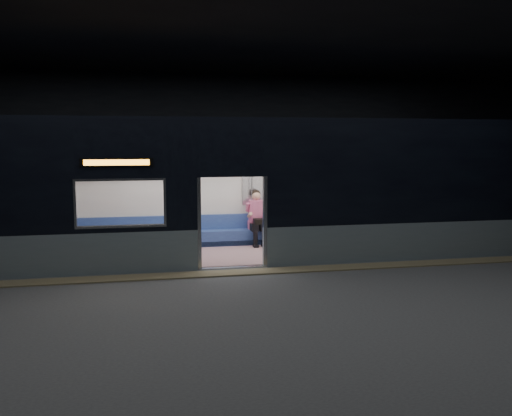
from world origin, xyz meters
name	(u,v)px	position (x,y,z in m)	size (l,w,h in m)	color
station_floor	(241,280)	(0.00, 0.00, -0.01)	(24.00, 14.00, 0.01)	#47494C
station_envelope	(240,99)	(0.00, 0.00, 3.66)	(24.00, 14.00, 5.00)	black
tactile_strip	(236,273)	(0.00, 0.55, 0.01)	(22.80, 0.50, 0.03)	#8C7F59
metro_car	(223,181)	(0.00, 2.54, 1.85)	(18.00, 3.04, 3.35)	gray
passenger	(257,215)	(1.06, 3.55, 0.85)	(0.44, 0.76, 1.48)	black
handbag	(260,221)	(1.09, 3.29, 0.70)	(0.30, 0.25, 0.15)	black
transit_map	(264,189)	(1.33, 3.85, 1.51)	(1.10, 0.03, 0.72)	white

